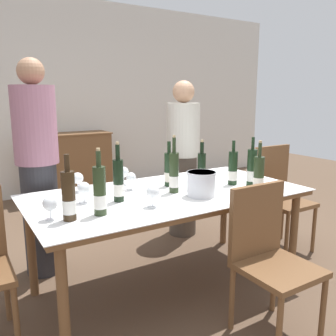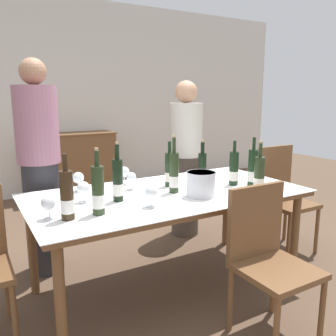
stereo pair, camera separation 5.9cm
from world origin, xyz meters
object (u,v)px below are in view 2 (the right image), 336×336
Objects in this scene: wine_bottle_8 at (174,173)px; wine_bottle_4 at (170,170)px; wine_glass_1 at (131,178)px; chair_near_front at (267,252)px; wine_glass_5 at (78,178)px; wine_glass_2 at (83,189)px; wine_bottle_3 at (253,169)px; wine_bottle_6 at (98,192)px; wine_glass_4 at (49,203)px; ice_bucket at (201,183)px; wine_bottle_0 at (118,181)px; wine_bottle_2 at (234,169)px; wine_bottle_7 at (67,197)px; chair_right_end at (282,192)px; person_host at (40,169)px; wine_bottle_1 at (202,170)px; sideboard_cabinet at (75,164)px; wine_glass_0 at (151,193)px; person_guest_left at (186,160)px; wine_glass_3 at (124,172)px; wine_bottle_5 at (259,176)px; dining_table at (168,200)px.

wine_bottle_4 is at bearing 68.79° from wine_bottle_8.
chair_near_front is (0.45, -0.94, -0.32)m from wine_glass_1.
wine_glass_2 is at bearing -99.55° from wine_glass_5.
wine_bottle_3 is 2.61× the size of wine_glass_5.
chair_near_front is (0.85, -0.52, -0.37)m from wine_bottle_6.
wine_bottle_6 is 2.98× the size of wine_glass_1.
chair_near_front reaches higher than wine_glass_4.
wine_bottle_0 reaches higher than ice_bucket.
wine_bottle_2 is 0.93× the size of wine_bottle_7.
chair_right_end is (2.06, 0.30, -0.33)m from wine_bottle_7.
ice_bucket is at bearing -49.61° from wine_glass_1.
wine_bottle_0 reaches higher than wine_bottle_7.
wine_bottle_7 is at bearing -171.72° from chair_right_end.
chair_right_end is at bearing -17.75° from person_host.
wine_bottle_6 is at bearing -166.34° from wine_bottle_1.
wine_bottle_3 is at bearing -24.00° from wine_glass_1.
chair_near_front is at bearing -31.61° from wine_bottle_6.
sideboard_cabinet is at bearing 90.59° from ice_bucket.
wine_glass_0 is 0.45m from wine_glass_1.
wine_bottle_8 is at bearing 121.85° from ice_bucket.
wine_bottle_3 is at bearing -92.32° from person_guest_left.
wine_glass_3 is (-0.33, 0.57, 0.01)m from ice_bucket.
wine_glass_3 is at bearing 54.38° from wine_bottle_6.
person_guest_left is at bearing 48.51° from wine_glass_0.
wine_bottle_6 is at bearing 174.29° from wine_glass_0.
wine_bottle_3 is (0.10, -0.11, 0.01)m from wine_bottle_2.
wine_glass_3 reaches higher than wine_glass_4.
person_guest_left is at bearing 3.81° from person_host.
sideboard_cabinet is 3.11m from ice_bucket.
wine_bottle_8 is at bearing 175.01° from wine_bottle_2.
wine_bottle_4 is 2.61× the size of wine_glass_1.
wine_bottle_7 is at bearing -122.70° from wine_glass_2.
wine_glass_5 is at bearing -104.76° from sideboard_cabinet.
wine_bottle_4 is at bearing -34.23° from person_host.
wine_bottle_2 is 1.00× the size of wine_bottle_4.
wine_bottle_5 is at bearing -47.23° from wine_bottle_4.
sideboard_cabinet is 0.59× the size of dining_table.
wine_bottle_4 is (-0.55, 0.33, -0.01)m from wine_bottle_3.
person_guest_left reaches higher than wine_bottle_1.
wine_bottle_6 is 1.67m from person_guest_left.
chair_right_end reaches higher than sideboard_cabinet.
wine_bottle_0 and wine_bottle_6 have the same top height.
sideboard_cabinet reaches higher than wine_glass_3.
wine_bottle_7 is 2.59× the size of wine_glass_3.
chair_near_front is (0.25, -0.74, -0.17)m from dining_table.
wine_bottle_7 is at bearing -144.58° from wine_glass_1.
wine_bottle_0 is at bearing 132.08° from chair_near_front.
wine_bottle_6 is 0.58m from wine_glass_1.
wine_bottle_4 is at bearing 176.62° from chair_right_end.
wine_glass_0 is (-0.57, -0.25, -0.04)m from wine_bottle_1.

